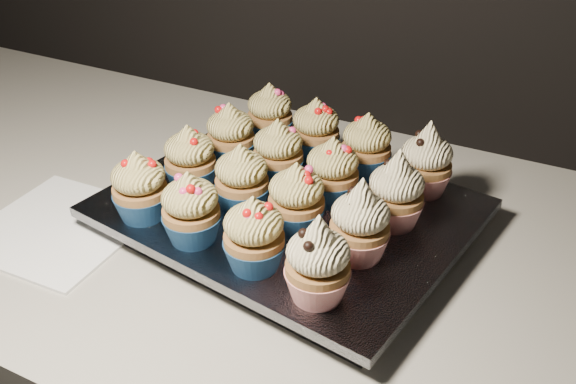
% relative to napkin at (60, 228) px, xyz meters
% --- Properties ---
extents(worktop, '(2.44, 0.64, 0.04)m').
position_rel_napkin_xyz_m(worktop, '(0.40, 0.13, -0.02)').
color(worktop, beige).
rests_on(worktop, cabinet).
extents(napkin, '(0.19, 0.19, 0.00)m').
position_rel_napkin_xyz_m(napkin, '(0.00, 0.00, 0.00)').
color(napkin, white).
rests_on(napkin, worktop).
extents(baking_tray, '(0.41, 0.34, 0.02)m').
position_rel_napkin_xyz_m(baking_tray, '(0.24, 0.13, 0.01)').
color(baking_tray, black).
rests_on(baking_tray, worktop).
extents(foil_lining, '(0.45, 0.37, 0.01)m').
position_rel_napkin_xyz_m(foil_lining, '(0.24, 0.13, 0.03)').
color(foil_lining, silver).
rests_on(foil_lining, baking_tray).
extents(cupcake_0, '(0.06, 0.06, 0.08)m').
position_rel_napkin_xyz_m(cupcake_0, '(0.11, 0.03, 0.07)').
color(cupcake_0, navy).
rests_on(cupcake_0, foil_lining).
extents(cupcake_1, '(0.06, 0.06, 0.08)m').
position_rel_napkin_xyz_m(cupcake_1, '(0.18, 0.02, 0.07)').
color(cupcake_1, navy).
rests_on(cupcake_1, foil_lining).
extents(cupcake_2, '(0.06, 0.06, 0.08)m').
position_rel_napkin_xyz_m(cupcake_2, '(0.27, 0.01, 0.07)').
color(cupcake_2, navy).
rests_on(cupcake_2, foil_lining).
extents(cupcake_3, '(0.06, 0.06, 0.10)m').
position_rel_napkin_xyz_m(cupcake_3, '(0.34, -0.00, 0.07)').
color(cupcake_3, red).
rests_on(cupcake_3, foil_lining).
extents(cupcake_4, '(0.06, 0.06, 0.08)m').
position_rel_napkin_xyz_m(cupcake_4, '(0.12, 0.11, 0.07)').
color(cupcake_4, navy).
rests_on(cupcake_4, foil_lining).
extents(cupcake_5, '(0.06, 0.06, 0.08)m').
position_rel_napkin_xyz_m(cupcake_5, '(0.20, 0.10, 0.07)').
color(cupcake_5, navy).
rests_on(cupcake_5, foil_lining).
extents(cupcake_6, '(0.06, 0.06, 0.08)m').
position_rel_napkin_xyz_m(cupcake_6, '(0.27, 0.09, 0.07)').
color(cupcake_6, navy).
rests_on(cupcake_6, foil_lining).
extents(cupcake_7, '(0.06, 0.06, 0.10)m').
position_rel_napkin_xyz_m(cupcake_7, '(0.35, 0.07, 0.07)').
color(cupcake_7, red).
rests_on(cupcake_7, foil_lining).
extents(cupcake_8, '(0.06, 0.06, 0.08)m').
position_rel_napkin_xyz_m(cupcake_8, '(0.13, 0.19, 0.07)').
color(cupcake_8, navy).
rests_on(cupcake_8, foil_lining).
extents(cupcake_9, '(0.06, 0.06, 0.08)m').
position_rel_napkin_xyz_m(cupcake_9, '(0.21, 0.17, 0.07)').
color(cupcake_9, navy).
rests_on(cupcake_9, foil_lining).
extents(cupcake_10, '(0.06, 0.06, 0.08)m').
position_rel_napkin_xyz_m(cupcake_10, '(0.28, 0.16, 0.07)').
color(cupcake_10, navy).
rests_on(cupcake_10, foil_lining).
extents(cupcake_11, '(0.06, 0.06, 0.10)m').
position_rel_napkin_xyz_m(cupcake_11, '(0.37, 0.15, 0.07)').
color(cupcake_11, red).
rests_on(cupcake_11, foil_lining).
extents(cupcake_12, '(0.06, 0.06, 0.08)m').
position_rel_napkin_xyz_m(cupcake_12, '(0.14, 0.26, 0.07)').
color(cupcake_12, navy).
rests_on(cupcake_12, foil_lining).
extents(cupcake_13, '(0.06, 0.06, 0.08)m').
position_rel_napkin_xyz_m(cupcake_13, '(0.22, 0.25, 0.07)').
color(cupcake_13, navy).
rests_on(cupcake_13, foil_lining).
extents(cupcake_14, '(0.06, 0.06, 0.08)m').
position_rel_napkin_xyz_m(cupcake_14, '(0.30, 0.24, 0.07)').
color(cupcake_14, navy).
rests_on(cupcake_14, foil_lining).
extents(cupcake_15, '(0.06, 0.06, 0.10)m').
position_rel_napkin_xyz_m(cupcake_15, '(0.37, 0.23, 0.07)').
color(cupcake_15, red).
rests_on(cupcake_15, foil_lining).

